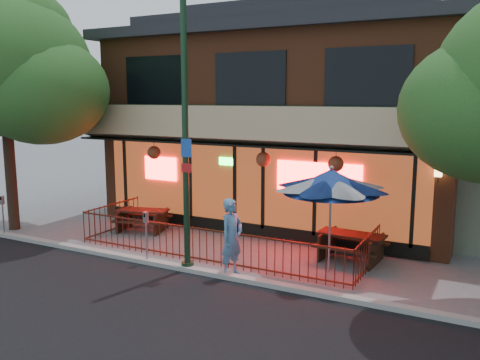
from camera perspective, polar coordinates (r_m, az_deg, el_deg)
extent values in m
plane|color=gray|center=(13.82, -4.97, -9.49)|extent=(80.00, 80.00, 0.00)
cube|color=#999993|center=(13.40, -6.14, -9.84)|extent=(80.00, 0.25, 0.12)
cube|color=brown|center=(19.56, 6.40, 5.78)|extent=(12.00, 8.00, 6.50)
cube|color=#59230F|center=(16.09, 1.06, -0.68)|extent=(11.00, 0.06, 2.60)
cube|color=#FF0C0C|center=(15.07, 8.77, 0.26)|extent=(2.60, 0.04, 0.90)
cube|color=#FF0C0C|center=(17.74, -8.92, 1.30)|extent=(1.30, 0.04, 0.80)
cube|color=tan|center=(15.44, 0.28, 6.00)|extent=(12.20, 1.33, 1.26)
cube|color=black|center=(17.76, -9.54, 11.00)|extent=(2.40, 0.06, 1.60)
cube|color=black|center=(15.85, 1.10, 11.33)|extent=(2.40, 0.06, 1.60)
cube|color=black|center=(14.60, 14.09, 11.22)|extent=(2.40, 0.06, 1.60)
cube|color=black|center=(16.37, 1.00, -5.53)|extent=(11.00, 0.12, 0.40)
cube|color=#FFC672|center=(14.21, 21.39, 1.01)|extent=(0.18, 0.18, 0.32)
cube|color=#4B1B10|center=(13.70, -4.57, -5.49)|extent=(8.40, 0.04, 0.04)
cube|color=#4B1B10|center=(13.94, -4.52, -8.79)|extent=(8.40, 0.04, 0.04)
cube|color=#4B1B10|center=(17.20, -14.15, -2.68)|extent=(0.04, 2.60, 0.04)
cube|color=#4B1B10|center=(13.29, 14.18, -6.23)|extent=(0.04, 2.60, 0.04)
cylinder|color=#4B1B10|center=(13.83, -4.54, -7.29)|extent=(0.02, 0.02, 1.00)
cylinder|color=#15311C|center=(12.78, -6.16, 5.02)|extent=(0.16, 0.16, 7.00)
cylinder|color=#15311C|center=(13.47, -5.90, -9.56)|extent=(0.32, 0.32, 0.20)
cube|color=#194CB2|center=(12.62, -6.06, 3.60)|extent=(0.30, 0.02, 0.45)
cube|color=red|center=(12.68, -6.02, 1.35)|extent=(0.30, 0.02, 0.22)
cylinder|color=#2E2417|center=(18.55, -24.49, 2.66)|extent=(0.36, 0.36, 5.12)
ellipsoid|color=#1C551F|center=(18.48, -25.10, 11.56)|extent=(5.60, 5.60, 4.59)
ellipsoid|color=#1C551F|center=(18.66, -23.96, 15.06)|extent=(3.64, 3.64, 2.98)
cube|color=#331C12|center=(17.61, -12.88, -4.36)|extent=(0.39, 1.19, 0.70)
cube|color=#331C12|center=(17.11, -8.84, -4.63)|extent=(0.39, 1.19, 0.70)
cube|color=#331C12|center=(17.27, -10.92, -3.37)|extent=(1.83, 1.15, 0.06)
cube|color=#331C12|center=(16.87, -11.56, -4.69)|extent=(1.70, 0.72, 0.05)
cube|color=#331C12|center=(17.80, -10.26, -3.91)|extent=(1.70, 0.72, 0.05)
cube|color=black|center=(14.58, 9.75, -7.05)|extent=(0.15, 1.30, 0.74)
cube|color=black|center=(14.16, 15.04, -7.75)|extent=(0.15, 1.30, 0.74)
cube|color=black|center=(14.25, 12.41, -5.99)|extent=(1.84, 0.86, 0.06)
cube|color=black|center=(13.84, 11.61, -7.71)|extent=(1.81, 0.40, 0.05)
cube|color=black|center=(14.83, 13.07, -6.60)|extent=(1.81, 0.40, 0.05)
cylinder|color=gray|center=(13.14, 10.06, -4.85)|extent=(0.06, 0.06, 2.53)
cone|color=navy|center=(12.92, 10.20, -0.15)|extent=(2.41, 2.41, 0.63)
sphere|color=gray|center=(12.87, 10.24, 1.36)|extent=(0.11, 0.11, 0.11)
imported|color=#537DA6|center=(12.71, -0.93, -6.48)|extent=(0.60, 0.80, 1.97)
cylinder|color=#9B9FA4|center=(13.98, -10.46, -6.92)|extent=(0.05, 0.05, 1.15)
cube|color=#9B9FA4|center=(13.80, -10.54, -4.13)|extent=(0.15, 0.14, 0.29)
cube|color=black|center=(13.74, -10.69, -3.93)|extent=(0.08, 0.03, 0.10)
cylinder|color=gray|center=(18.01, -25.02, -4.09)|extent=(0.05, 0.05, 1.07)
cube|color=gray|center=(17.88, -25.17, -2.05)|extent=(0.14, 0.12, 0.27)
cube|color=black|center=(17.84, -25.31, -1.89)|extent=(0.08, 0.02, 0.10)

